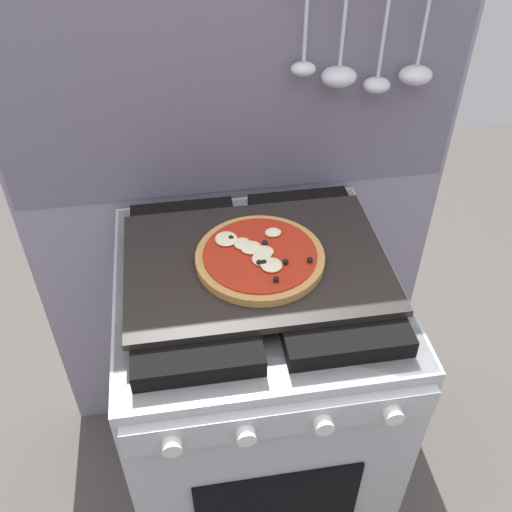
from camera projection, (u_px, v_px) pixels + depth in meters
The scene contains 5 objects.
ground_plane at pixel (256, 481), 1.81m from camera, with size 4.00×4.00×0.00m, color #4C4742.
kitchen_backsplash at pixel (238, 212), 1.54m from camera, with size 1.10×0.09×1.55m.
stove at pixel (256, 395), 1.51m from camera, with size 0.60×0.64×0.90m.
baking_tray at pixel (256, 263), 1.21m from camera, with size 0.54×0.38×0.02m, color black.
pizza_left at pixel (260, 257), 1.19m from camera, with size 0.27×0.27×0.03m.
Camera 1 is at (-0.14, -0.89, 1.72)m, focal length 41.05 mm.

